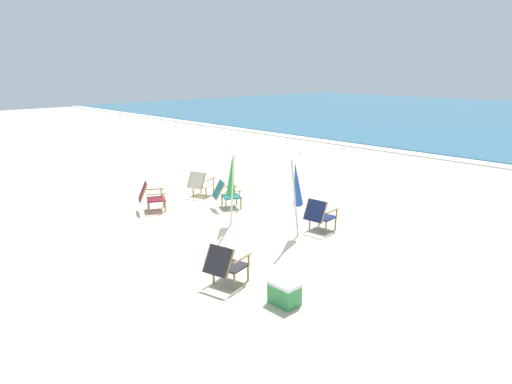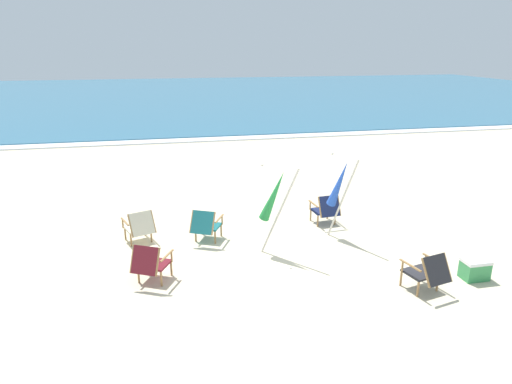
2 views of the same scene
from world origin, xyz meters
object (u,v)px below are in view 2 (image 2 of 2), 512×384
object	(u,v)px
beach_chair_back_left	(428,271)
umbrella_furled_blue	(339,184)
beach_chair_back_right	(150,262)
beach_chair_front_left	(140,226)
beach_chair_mid_center	(326,209)
beach_chair_front_right	(206,224)
cooler_box	(475,269)
umbrella_furled_green	(274,197)

from	to	relation	value
beach_chair_back_left	umbrella_furled_blue	distance (m)	2.87
beach_chair_back_right	umbrella_furled_blue	bearing A→B (deg)	16.86
beach_chair_front_left	beach_chair_back_right	world-z (taller)	beach_chair_back_right
beach_chair_front_left	beach_chair_back_right	distance (m)	1.91
beach_chair_back_right	beach_chair_mid_center	bearing A→B (deg)	26.33
beach_chair_back_left	umbrella_furled_blue	size ratio (longest dim) A/B	0.43
beach_chair_front_left	beach_chair_back_left	xyz separation A→B (m)	(5.12, -3.27, -0.00)
beach_chair_front_right	beach_chair_mid_center	size ratio (longest dim) A/B	1.16
beach_chair_front_left	beach_chair_front_right	distance (m)	1.48
beach_chair_back_right	cooler_box	xyz separation A→B (m)	(6.07, -1.11, -0.23)
umbrella_furled_green	umbrella_furled_blue	xyz separation A→B (m)	(1.64, 0.51, 0.01)
beach_chair_back_left	beach_chair_back_right	size ratio (longest dim) A/B	0.97
beach_chair_mid_center	umbrella_furled_green	bearing A→B (deg)	-141.47
beach_chair_back_left	cooler_box	distance (m)	1.25
beach_chair_front_right	umbrella_furled_blue	bearing A→B (deg)	-7.76
beach_chair_front_left	beach_chair_front_right	bearing A→B (deg)	-8.27
beach_chair_front_right	beach_chair_back_right	world-z (taller)	beach_chair_back_right
beach_chair_back_left	umbrella_furled_blue	bearing A→B (deg)	104.30
beach_chair_mid_center	beach_chair_back_left	bearing A→B (deg)	-79.47
beach_chair_front_left	umbrella_furled_blue	xyz separation A→B (m)	(4.45, -0.62, 0.88)
beach_chair_mid_center	umbrella_furled_blue	xyz separation A→B (m)	(-0.03, -0.82, 0.88)
umbrella_furled_blue	beach_chair_back_right	bearing A→B (deg)	-163.14
beach_chair_front_left	beach_chair_front_right	size ratio (longest dim) A/B	0.97
beach_chair_front_left	umbrella_furled_blue	size ratio (longest dim) A/B	0.45
umbrella_furled_green	cooler_box	size ratio (longest dim) A/B	4.06
beach_chair_front_right	beach_chair_back_left	bearing A→B (deg)	-39.86
cooler_box	umbrella_furled_blue	bearing A→B (deg)	128.27
beach_chair_mid_center	beach_chair_front_left	bearing A→B (deg)	-177.43
beach_chair_front_left	cooler_box	bearing A→B (deg)	-25.35
beach_chair_front_right	umbrella_furled_blue	xyz separation A→B (m)	(2.99, -0.41, 0.88)
beach_chair_front_left	cooler_box	size ratio (longest dim) A/B	1.84
beach_chair_mid_center	umbrella_furled_blue	size ratio (longest dim) A/B	0.40
beach_chair_mid_center	umbrella_furled_green	xyz separation A→B (m)	(-1.67, -1.33, 0.87)
beach_chair_back_left	beach_chair_mid_center	bearing A→B (deg)	100.53
beach_chair_front_right	beach_chair_mid_center	xyz separation A→B (m)	(3.02, 0.41, 0.00)
beach_chair_back_right	beach_chair_mid_center	size ratio (longest dim) A/B	1.11
beach_chair_front_left	umbrella_furled_blue	bearing A→B (deg)	-7.93
beach_chair_back_right	cooler_box	size ratio (longest dim) A/B	1.83
beach_chair_front_right	beach_chair_mid_center	world-z (taller)	beach_chair_mid_center
beach_chair_back_right	beach_chair_mid_center	xyz separation A→B (m)	(4.22, 2.09, -0.00)
beach_chair_front_right	beach_chair_mid_center	distance (m)	3.05
beach_chair_front_left	cooler_box	distance (m)	7.00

